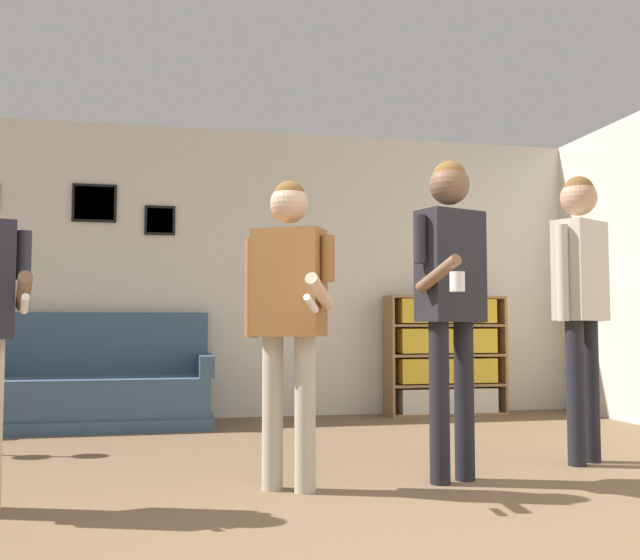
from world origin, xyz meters
The scene contains 6 objects.
wall_back centered at (-0.01, 4.46, 1.35)m, with size 8.77×0.08×2.70m.
couch centered at (-1.44, 4.05, 0.31)m, with size 2.09×0.80×0.97m.
bookshelf centered at (1.83, 4.24, 0.56)m, with size 1.15×0.30×1.13m.
person_player_foreground_center centered at (-0.14, 1.44, 0.99)m, with size 0.44×0.58×1.62m.
person_watcher_holding_cup centered at (0.77, 1.46, 1.10)m, with size 0.47×0.54×1.77m.
person_spectator_near_bookshelf centered at (1.76, 1.78, 1.11)m, with size 0.44×0.35×1.79m.
Camera 1 is at (-0.73, -2.24, 0.85)m, focal length 40.00 mm.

